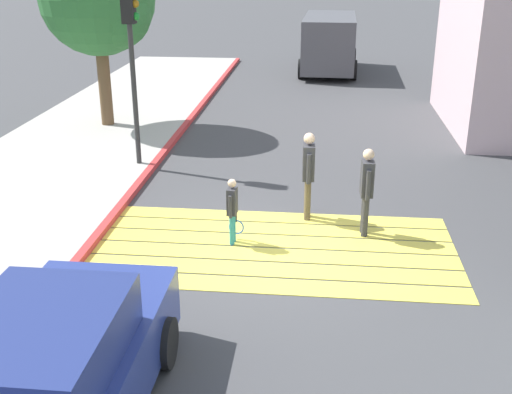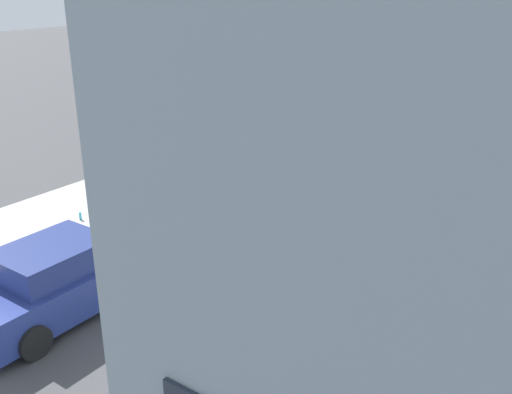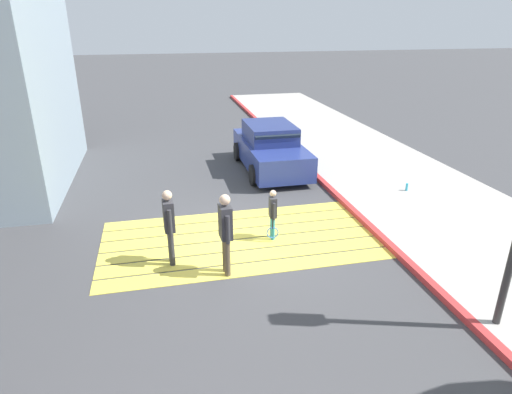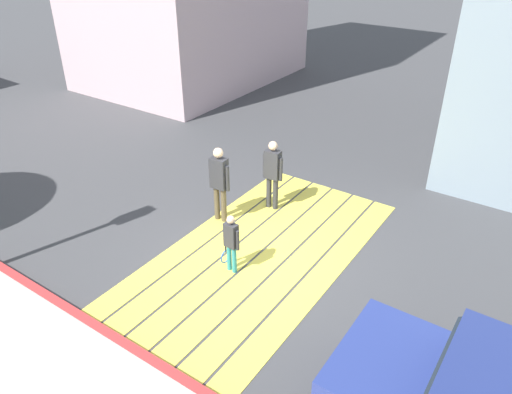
{
  "view_description": "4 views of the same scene",
  "coord_description": "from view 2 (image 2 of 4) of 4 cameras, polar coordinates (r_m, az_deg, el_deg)",
  "views": [
    {
      "loc": [
        0.72,
        -10.11,
        4.96
      ],
      "look_at": [
        -0.36,
        0.3,
        0.85
      ],
      "focal_mm": 44.4,
      "sensor_mm": 36.0,
      "label": 1
    },
    {
      "loc": [
        7.3,
        -11.03,
        6.61
      ],
      "look_at": [
        -0.75,
        0.3,
        1.2
      ],
      "focal_mm": 40.46,
      "sensor_mm": 36.0,
      "label": 2
    },
    {
      "loc": [
        1.67,
        9.12,
        4.86
      ],
      "look_at": [
        -0.46,
        -0.3,
        0.93
      ],
      "focal_mm": 30.88,
      "sensor_mm": 36.0,
      "label": 3
    },
    {
      "loc": [
        -6.57,
        -4.39,
        5.9
      ],
      "look_at": [
        0.4,
        0.37,
        0.99
      ],
      "focal_mm": 34.28,
      "sensor_mm": 36.0,
      "label": 4
    }
  ],
  "objects": [
    {
      "name": "traffic_light_corner",
      "position": [
        18.99,
        -0.31,
        10.42
      ],
      "size": [
        0.39,
        0.28,
        4.24
      ],
      "color": "#2D2D2D",
      "rests_on": "ground"
    },
    {
      "name": "pedestrian_child_with_racket",
      "position": [
        15.0,
        -0.39,
        -1.99
      ],
      "size": [
        0.29,
        0.38,
        1.23
      ],
      "color": "teal",
      "rests_on": "ground"
    },
    {
      "name": "curb_painted",
      "position": [
        16.61,
        -7.67,
        -2.14
      ],
      "size": [
        0.16,
        40.0,
        0.13
      ],
      "primitive_type": "cube",
      "color": "#BC3333",
      "rests_on": "ground"
    },
    {
      "name": "water_bottle",
      "position": [
        16.95,
        -16.98,
        -1.82
      ],
      "size": [
        0.07,
        0.07,
        0.22
      ],
      "primitive_type": "cylinder",
      "color": "#33A5BF",
      "rests_on": "sidewalk_west"
    },
    {
      "name": "van_down_street",
      "position": [
        29.61,
        22.81,
        9.25
      ],
      "size": [
        2.47,
        5.25,
        2.35
      ],
      "color": "#4C4C51",
      "rests_on": "ground"
    },
    {
      "name": "pedestrian_adult_lead",
      "position": [
        15.23,
        6.37,
        -0.43
      ],
      "size": [
        0.24,
        0.51,
        1.74
      ],
      "color": "brown",
      "rests_on": "ground"
    },
    {
      "name": "street_tree",
      "position": [
        22.71,
        1.0,
        13.72
      ],
      "size": [
        3.2,
        3.2,
        5.32
      ],
      "color": "brown",
      "rests_on": "ground"
    },
    {
      "name": "pedestrian_adult_trailing",
      "position": [
        14.25,
        8.81,
        -2.31
      ],
      "size": [
        0.23,
        0.49,
        1.67
      ],
      "color": "#333338",
      "rests_on": "ground"
    },
    {
      "name": "car_parked_near_curb",
      "position": [
        12.61,
        -18.79,
        -7.76
      ],
      "size": [
        2.0,
        4.31,
        1.57
      ],
      "color": "navy",
      "rests_on": "ground"
    },
    {
      "name": "crosswalk_stripes",
      "position": [
        14.79,
        1.69,
        -5.26
      ],
      "size": [
        6.4,
        3.25,
        0.01
      ],
      "color": "#EAD64C",
      "rests_on": "ground"
    },
    {
      "name": "ground_plane",
      "position": [
        14.79,
        1.69,
        -5.28
      ],
      "size": [
        120.0,
        120.0,
        0.0
      ],
      "primitive_type": "plane",
      "color": "#424244"
    },
    {
      "name": "sidewalk_west",
      "position": [
        18.2,
        -13.12,
        -0.41
      ],
      "size": [
        4.8,
        40.0,
        0.12
      ],
      "primitive_type": "cube",
      "color": "#ADA8A0",
      "rests_on": "ground"
    }
  ]
}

